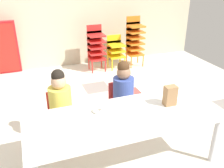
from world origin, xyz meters
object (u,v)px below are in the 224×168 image
at_px(kid_chair_orange_stack, 135,39).
at_px(kid_chair_red_stack, 96,46).
at_px(paper_plate_near_edge, 98,112).
at_px(paper_bag_brown, 170,96).
at_px(craft_table, 124,119).
at_px(donut_powdered_on_plate, 98,110).
at_px(paper_plate_center_table, 64,121).
at_px(seated_child_near_camera, 60,99).
at_px(kid_chair_yellow_stack, 116,49).
at_px(seated_child_middle_seat, 123,89).

bearing_deg(kid_chair_orange_stack, kid_chair_red_stack, -179.99).
bearing_deg(paper_plate_near_edge, paper_bag_brown, -8.07).
bearing_deg(craft_table, donut_powdered_on_plate, 146.44).
distance_m(kid_chair_orange_stack, paper_plate_center_table, 3.29).
relative_size(seated_child_near_camera, paper_bag_brown, 4.17).
distance_m(paper_bag_brown, paper_plate_center_table, 1.14).
distance_m(kid_chair_yellow_stack, paper_plate_near_edge, 2.85).
bearing_deg(kid_chair_yellow_stack, paper_bag_brown, -98.55).
bearing_deg(paper_plate_near_edge, craft_table, -33.56).
height_order(kid_chair_yellow_stack, paper_bag_brown, paper_bag_brown).
distance_m(kid_chair_orange_stack, donut_powdered_on_plate, 3.05).
relative_size(seated_child_middle_seat, kid_chair_orange_stack, 0.88).
bearing_deg(craft_table, kid_chair_red_stack, 79.04).
distance_m(paper_bag_brown, donut_powdered_on_plate, 0.79).
xyz_separation_m(kid_chair_red_stack, paper_plate_near_edge, (-0.76, -2.59, 0.07)).
relative_size(paper_plate_center_table, donut_powdered_on_plate, 1.51).
distance_m(seated_child_middle_seat, kid_chair_red_stack, 2.14).
bearing_deg(craft_table, paper_bag_brown, 4.22).
relative_size(craft_table, kid_chair_yellow_stack, 2.89).
relative_size(kid_chair_orange_stack, paper_plate_near_edge, 5.78).
xyz_separation_m(seated_child_middle_seat, kid_chair_red_stack, (0.28, 2.12, -0.04)).
bearing_deg(seated_child_middle_seat, paper_plate_near_edge, -135.50).
bearing_deg(paper_plate_center_table, kid_chair_orange_stack, 53.16).
height_order(seated_child_near_camera, paper_plate_near_edge, seated_child_near_camera).
relative_size(kid_chair_yellow_stack, paper_bag_brown, 3.09).
relative_size(seated_child_middle_seat, paper_plate_near_edge, 5.10).
relative_size(seated_child_near_camera, seated_child_middle_seat, 1.00).
distance_m(kid_chair_orange_stack, paper_plate_near_edge, 3.05).
bearing_deg(paper_plate_center_table, paper_bag_brown, -3.11).
xyz_separation_m(kid_chair_yellow_stack, kid_chair_orange_stack, (0.43, 0.00, 0.18)).
xyz_separation_m(craft_table, seated_child_near_camera, (-0.54, 0.62, 0.02)).
relative_size(seated_child_middle_seat, donut_powdered_on_plate, 7.69).
relative_size(paper_bag_brown, paper_plate_center_table, 1.22).
xyz_separation_m(kid_chair_red_stack, paper_bag_brown, (0.02, -2.70, 0.17)).
bearing_deg(seated_child_middle_seat, kid_chair_yellow_stack, 71.50).
distance_m(kid_chair_yellow_stack, paper_plate_center_table, 3.06).
bearing_deg(donut_powdered_on_plate, craft_table, -33.56).
relative_size(seated_child_near_camera, donut_powdered_on_plate, 7.69).
xyz_separation_m(paper_bag_brown, donut_powdered_on_plate, (-0.78, 0.11, -0.09)).
height_order(kid_chair_orange_stack, paper_plate_center_table, kid_chair_orange_stack).
relative_size(seated_child_near_camera, paper_plate_center_table, 5.10).
height_order(seated_child_middle_seat, kid_chair_red_stack, seated_child_middle_seat).
height_order(kid_chair_yellow_stack, kid_chair_orange_stack, kid_chair_orange_stack).
distance_m(seated_child_middle_seat, donut_powdered_on_plate, 0.67).
relative_size(kid_chair_red_stack, donut_powdered_on_plate, 7.72).
bearing_deg(kid_chair_red_stack, kid_chair_yellow_stack, -0.10).
bearing_deg(kid_chair_yellow_stack, kid_chair_red_stack, 179.90).
xyz_separation_m(kid_chair_orange_stack, paper_plate_center_table, (-1.97, -2.64, 0.01)).
bearing_deg(kid_chair_orange_stack, paper_bag_brown, -107.24).
xyz_separation_m(seated_child_middle_seat, kid_chair_yellow_stack, (0.71, 2.12, -0.16)).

